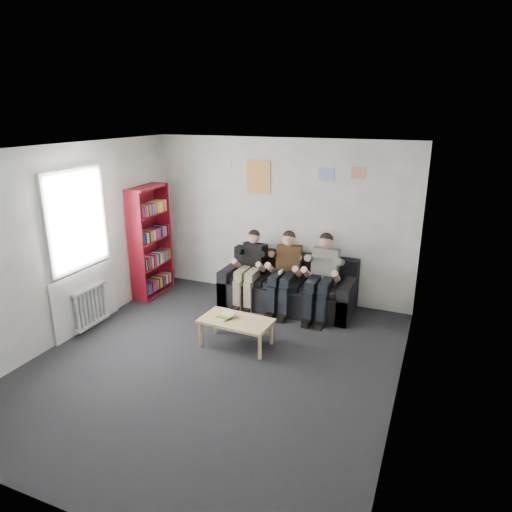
{
  "coord_description": "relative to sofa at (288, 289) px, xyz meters",
  "views": [
    {
      "loc": [
        2.5,
        -4.58,
        3.12
      ],
      "look_at": [
        0.05,
        1.3,
        1.07
      ],
      "focal_mm": 32.0,
      "sensor_mm": 36.0,
      "label": 1
    }
  ],
  "objects": [
    {
      "name": "game_cases",
      "position": [
        -0.39,
        -1.56,
        0.12
      ],
      "size": [
        0.24,
        0.22,
        0.06
      ],
      "rotation": [
        0.0,
        0.0,
        -0.21
      ],
      "color": "silver",
      "rests_on": "coffee_table"
    },
    {
      "name": "person_right",
      "position": [
        0.6,
        -0.2,
        0.36
      ],
      "size": [
        0.41,
        0.87,
        1.32
      ],
      "rotation": [
        0.0,
        0.0,
        0.02
      ],
      "color": "white",
      "rests_on": "sofa"
    },
    {
      "name": "room_shell",
      "position": [
        -0.29,
        -2.09,
        1.05
      ],
      "size": [
        5.0,
        5.0,
        5.0
      ],
      "color": "black",
      "rests_on": "ground"
    },
    {
      "name": "sofa",
      "position": [
        0.0,
        0.0,
        0.0
      ],
      "size": [
        2.16,
        0.88,
        0.84
      ],
      "color": "black",
      "rests_on": "ground"
    },
    {
      "name": "radiator",
      "position": [
        -2.44,
        -1.89,
        0.05
      ],
      "size": [
        0.1,
        0.64,
        0.6
      ],
      "color": "silver",
      "rests_on": "ground"
    },
    {
      "name": "poster_sign",
      "position": [
        -1.29,
        0.4,
        1.95
      ],
      "size": [
        0.2,
        0.01,
        0.14
      ],
      "primitive_type": "cube",
      "color": "white",
      "rests_on": "room_shell"
    },
    {
      "name": "bookshelf",
      "position": [
        -2.37,
        -0.4,
        0.66
      ],
      "size": [
        0.29,
        0.86,
        1.91
      ],
      "rotation": [
        0.0,
        0.0,
        0.09
      ],
      "color": "maroon",
      "rests_on": "ground"
    },
    {
      "name": "poster_blue",
      "position": [
        0.46,
        0.4,
        1.85
      ],
      "size": [
        0.25,
        0.01,
        0.2
      ],
      "primitive_type": "cube",
      "color": "#4598EA",
      "rests_on": "room_shell"
    },
    {
      "name": "person_middle",
      "position": [
        0.0,
        -0.2,
        0.35
      ],
      "size": [
        0.39,
        0.84,
        1.3
      ],
      "rotation": [
        0.0,
        0.0,
        0.15
      ],
      "color": "#4E341A",
      "rests_on": "sofa"
    },
    {
      "name": "window",
      "position": [
        -2.52,
        -1.89,
        0.73
      ],
      "size": [
        0.05,
        1.3,
        2.36
      ],
      "color": "white",
      "rests_on": "room_shell"
    },
    {
      "name": "coffee_table",
      "position": [
        -0.22,
        -1.55,
        0.04
      ],
      "size": [
        0.97,
        0.53,
        0.39
      ],
      "rotation": [
        0.0,
        0.0,
        -0.06
      ],
      "color": "#D6BB7C",
      "rests_on": "ground"
    },
    {
      "name": "poster_large",
      "position": [
        -0.69,
        0.4,
        1.75
      ],
      "size": [
        0.42,
        0.01,
        0.55
      ],
      "primitive_type": "cube",
      "color": "#E4B050",
      "rests_on": "room_shell"
    },
    {
      "name": "poster_pink",
      "position": [
        0.96,
        0.4,
        1.9
      ],
      "size": [
        0.22,
        0.01,
        0.18
      ],
      "primitive_type": "cube",
      "color": "#DA449E",
      "rests_on": "room_shell"
    },
    {
      "name": "person_left",
      "position": [
        -0.6,
        -0.2,
        0.33
      ],
      "size": [
        0.37,
        0.79,
        1.25
      ],
      "rotation": [
        0.0,
        0.0,
        -0.17
      ],
      "color": "black",
      "rests_on": "sofa"
    }
  ]
}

